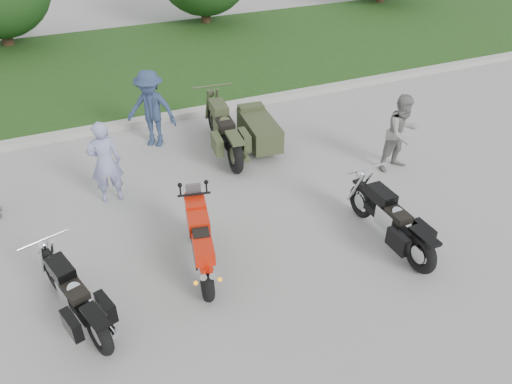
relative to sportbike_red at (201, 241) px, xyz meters
name	(u,v)px	position (x,y,z in m)	size (l,w,h in m)	color
ground	(247,282)	(0.52, -0.57, -0.54)	(80.00, 80.00, 0.00)	#9F9F9A
curb	(151,120)	(0.52, 5.43, -0.46)	(60.00, 0.30, 0.15)	#AAA8A0
grass_strip	(118,66)	(0.52, 9.58, -0.47)	(60.00, 8.00, 0.14)	#2F4F1B
sportbike_red	(201,241)	(0.00, 0.00, 0.00)	(0.60, 1.91, 0.92)	black
cruiser_left	(77,299)	(-1.88, -0.34, -0.13)	(0.79, 2.03, 0.80)	black
cruiser_right	(393,223)	(3.05, -0.69, -0.10)	(0.38, 2.20, 0.85)	black
cruiser_sidecar	(245,131)	(2.09, 3.24, -0.07)	(1.39, 2.57, 0.99)	black
person_stripe	(105,162)	(-0.95, 2.51, 0.27)	(0.59, 0.38, 1.61)	#8D93C0
person_grey	(402,133)	(4.66, 1.30, 0.26)	(0.78, 0.61, 1.60)	gray
person_denim	(151,109)	(0.33, 4.31, 0.32)	(1.11, 0.64, 1.72)	navy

